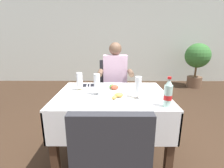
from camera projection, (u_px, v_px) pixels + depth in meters
ground_plane at (124, 154)px, 1.94m from camera, size 11.00×11.00×0.00m
back_wall at (117, 31)px, 4.95m from camera, size 11.00×0.12×3.06m
main_dining_table at (112, 107)px, 1.85m from camera, size 1.20×0.92×0.73m
chair_far_diner_seat at (112, 87)px, 2.68m from camera, size 0.44×0.50×0.97m
chair_near_camera_side at (111, 163)px, 1.04m from camera, size 0.44×0.50×0.97m
seated_diner_far at (115, 79)px, 2.53m from camera, size 0.50×0.46×1.26m
plate_near_camera at (119, 97)px, 1.65m from camera, size 0.26×0.26×0.06m
plate_far_diner at (113, 88)px, 1.94m from camera, size 0.23×0.23×0.07m
beer_glass_left at (138, 88)px, 1.62m from camera, size 0.07×0.07×0.23m
beer_glass_middle at (97, 84)px, 1.74m from camera, size 0.07×0.07×0.23m
beer_glass_right at (80, 81)px, 1.90m from camera, size 0.07×0.07×0.21m
cola_bottle_primary at (168, 94)px, 1.43m from camera, size 0.07×0.07×0.27m
napkin_cutlery_set at (89, 85)px, 2.12m from camera, size 0.18×0.19×0.01m
potted_plant_corner at (197, 59)px, 4.44m from camera, size 0.65×0.65×1.20m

